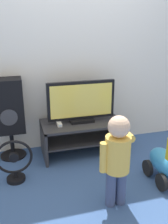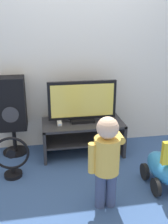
# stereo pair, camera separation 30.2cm
# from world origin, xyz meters

# --- Properties ---
(ground_plane) EXTENTS (16.00, 16.00, 0.00)m
(ground_plane) POSITION_xyz_m (0.00, 0.00, 0.00)
(ground_plane) COLOR #38568C
(wall_back) EXTENTS (10.00, 0.06, 2.60)m
(wall_back) POSITION_xyz_m (0.00, 0.59, 1.30)
(wall_back) COLOR silver
(wall_back) RESTS_ON ground_plane
(tv_stand) EXTENTS (1.02, 0.51, 0.43)m
(tv_stand) POSITION_xyz_m (0.00, 0.26, 0.29)
(tv_stand) COLOR #2D2D33
(tv_stand) RESTS_ON ground_plane
(television) EXTENTS (0.86, 0.20, 0.52)m
(television) POSITION_xyz_m (0.00, 0.28, 0.69)
(television) COLOR black
(television) RESTS_ON tv_stand
(game_console) EXTENTS (0.05, 0.19, 0.04)m
(game_console) POSITION_xyz_m (-0.30, 0.25, 0.45)
(game_console) COLOR white
(game_console) RESTS_ON tv_stand
(remote_primary) EXTENTS (0.06, 0.13, 0.03)m
(remote_primary) POSITION_xyz_m (0.38, 0.12, 0.44)
(remote_primary) COLOR white
(remote_primary) RESTS_ON tv_stand
(child) EXTENTS (0.34, 0.50, 0.89)m
(child) POSITION_xyz_m (0.04, -0.79, 0.52)
(child) COLOR #3F4C72
(child) RESTS_ON ground_plane
(speaker_tower) EXTENTS (0.36, 0.32, 1.01)m
(speaker_tower) POSITION_xyz_m (-0.88, 0.40, 0.65)
(speaker_tower) COLOR black
(speaker_tower) RESTS_ON ground_plane
(floor_fan) EXTENTS (0.39, 0.20, 0.48)m
(floor_fan) POSITION_xyz_m (-0.86, -0.16, 0.22)
(floor_fan) COLOR black
(floor_fan) RESTS_ON ground_plane
(ride_on_toy) EXTENTS (0.29, 0.51, 0.58)m
(ride_on_toy) POSITION_xyz_m (0.69, -0.60, 0.22)
(ride_on_toy) COLOR #338CD1
(ride_on_toy) RESTS_ON ground_plane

